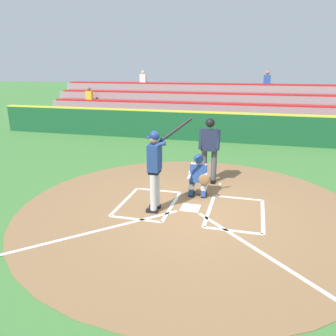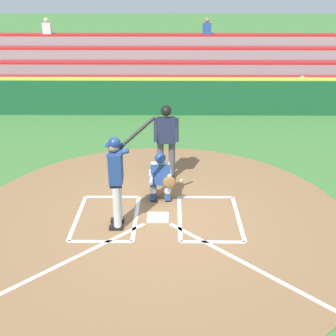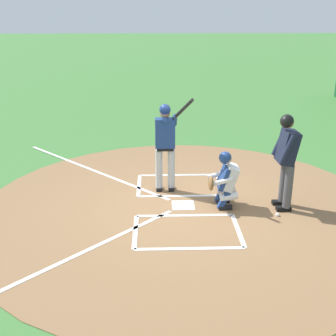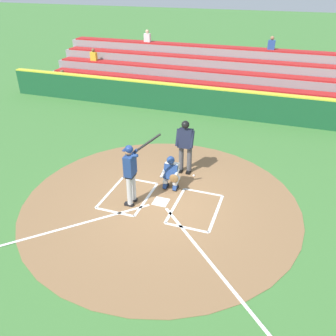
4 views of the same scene
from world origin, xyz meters
name	(u,v)px [view 2 (image 2 of 4)]	position (x,y,z in m)	size (l,w,h in m)	color
ground_plane	(158,218)	(0.00, 0.00, 0.00)	(120.00, 120.00, 0.00)	#427A38
dirt_circle	(158,218)	(0.00, 0.00, 0.01)	(8.00, 8.00, 0.01)	olive
home_plate_and_chalk	(156,241)	(0.00, 0.88, 0.01)	(7.93, 4.91, 0.01)	white
batter	(117,176)	(0.76, 0.32, 1.10)	(0.92, 0.72, 2.13)	#BCBCBC
catcher	(161,176)	(-0.05, -0.80, 0.59)	(0.59, 0.60, 1.13)	black
plate_umpire	(166,137)	(-0.15, -1.92, 1.08)	(0.59, 0.42, 1.86)	#4C4C51
baseball	(181,180)	(-0.52, -1.74, 0.04)	(0.07, 0.07, 0.07)	white
backstop_wall	(164,96)	(0.00, -7.50, 0.65)	(22.00, 0.36, 1.31)	#19512D
bleacher_stand	(165,73)	(0.01, -10.76, 0.85)	(20.00, 4.25, 3.00)	gray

